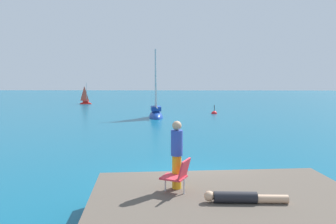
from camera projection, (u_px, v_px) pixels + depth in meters
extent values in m
plane|color=#0F5675|center=(188.00, 181.00, 11.29)|extent=(160.00, 160.00, 0.00)
cube|color=brown|center=(225.00, 212.00, 7.59)|extent=(6.45, 4.45, 0.86)
cube|color=brown|center=(274.00, 199.00, 9.56)|extent=(1.88, 1.77, 1.05)
cube|color=brown|center=(236.00, 202.00, 9.32)|extent=(1.29, 1.16, 0.81)
ellipsoid|color=#193D99|center=(156.00, 117.00, 29.21)|extent=(1.62, 3.56, 1.18)
cube|color=#193D99|center=(156.00, 108.00, 29.13)|extent=(1.02, 1.60, 0.39)
cylinder|color=#B7B7BC|center=(156.00, 80.00, 29.19)|extent=(0.13, 0.13, 5.37)
cylinder|color=#B2B2B7|center=(157.00, 107.00, 28.37)|extent=(0.38, 2.14, 0.10)
pyramid|color=white|center=(156.00, 83.00, 28.62)|extent=(0.29, 1.71, 4.08)
ellipsoid|color=red|center=(86.00, 104.00, 43.86)|extent=(1.63, 0.60, 0.55)
cube|color=red|center=(86.00, 101.00, 43.82)|extent=(0.72, 0.41, 0.18)
cylinder|color=#B7B7BC|center=(87.00, 92.00, 43.70)|extent=(0.06, 0.06, 2.52)
cylinder|color=#B2B2B7|center=(83.00, 101.00, 43.81)|extent=(1.01, 0.08, 0.05)
pyramid|color=#DB4C38|center=(84.00, 93.00, 43.71)|extent=(0.81, 0.05, 1.92)
cylinder|color=black|center=(235.00, 197.00, 6.99)|extent=(0.90, 0.24, 0.24)
cylinder|color=tan|center=(271.00, 199.00, 6.97)|extent=(0.70, 0.18, 0.18)
sphere|color=tan|center=(209.00, 196.00, 7.00)|extent=(0.22, 0.22, 0.22)
cylinder|color=gold|center=(177.00, 172.00, 7.88)|extent=(0.22, 0.22, 0.80)
cylinder|color=#334CB2|center=(177.00, 143.00, 7.80)|extent=(0.28, 0.28, 0.60)
sphere|color=tan|center=(177.00, 126.00, 7.76)|extent=(0.22, 0.22, 0.22)
cube|color=#E03342|center=(174.00, 177.00, 7.61)|extent=(0.67, 0.64, 0.04)
cube|color=#E03342|center=(184.00, 169.00, 7.48)|extent=(0.32, 0.50, 0.45)
cylinder|color=silver|center=(165.00, 184.00, 7.72)|extent=(0.04, 0.04, 0.35)
cylinder|color=silver|center=(184.00, 186.00, 7.53)|extent=(0.04, 0.04, 0.35)
sphere|color=red|center=(214.00, 114.00, 32.07)|extent=(0.56, 0.56, 0.56)
cylinder|color=black|center=(214.00, 108.00, 32.02)|extent=(0.06, 0.06, 0.60)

